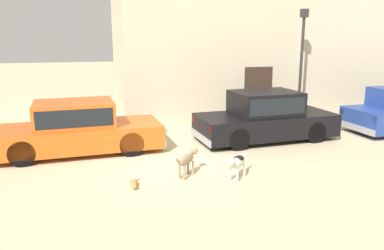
% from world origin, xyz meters
% --- Properties ---
extents(ground_plane, '(80.00, 80.00, 0.00)m').
position_xyz_m(ground_plane, '(0.00, 0.00, 0.00)').
color(ground_plane, '#CCB78E').
extents(parked_sedan_nearest, '(4.84, 2.03, 1.46)m').
position_xyz_m(parked_sedan_nearest, '(-2.36, 1.42, 0.72)').
color(parked_sedan_nearest, '#D15619').
rests_on(parked_sedan_nearest, ground_plane).
extents(parked_sedan_second, '(4.56, 2.06, 1.54)m').
position_xyz_m(parked_sedan_second, '(3.34, 1.38, 0.75)').
color(parked_sedan_second, black).
rests_on(parked_sedan_second, ground_plane).
extents(apartment_block, '(13.96, 6.93, 7.84)m').
position_xyz_m(apartment_block, '(6.18, 7.14, 3.92)').
color(apartment_block, beige).
rests_on(apartment_block, ground_plane).
extents(stray_dog_spotted, '(0.76, 0.76, 0.61)m').
position_xyz_m(stray_dog_spotted, '(1.25, -1.62, 0.40)').
color(stray_dog_spotted, beige).
rests_on(stray_dog_spotted, ground_plane).
extents(stray_dog_tan, '(0.73, 0.78, 0.65)m').
position_xyz_m(stray_dog_tan, '(0.21, -1.13, 0.41)').
color(stray_dog_tan, '#997F60').
rests_on(stray_dog_tan, ground_plane).
extents(stray_cat, '(0.25, 0.64, 0.15)m').
position_xyz_m(stray_cat, '(-1.08, -1.49, 0.07)').
color(stray_cat, '#B77F3D').
rests_on(stray_cat, ground_plane).
extents(street_lamp, '(0.22, 0.22, 4.10)m').
position_xyz_m(street_lamp, '(5.25, 2.73, 2.60)').
color(street_lamp, '#2D2B28').
rests_on(street_lamp, ground_plane).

